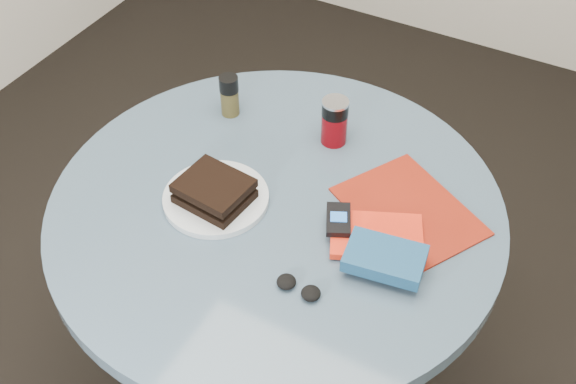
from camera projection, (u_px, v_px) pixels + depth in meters
The scene contains 11 objects.
ground at pixel (279, 383), 2.10m from camera, with size 4.00×4.00×0.00m, color black.
table at pixel (277, 252), 1.69m from camera, with size 1.00×1.00×0.75m.
plate at pixel (216, 198), 1.58m from camera, with size 0.23×0.23×0.01m, color silver.
sandwich at pixel (214, 191), 1.55m from camera, with size 0.16×0.14×0.05m.
soda_can at pixel (334, 121), 1.68m from camera, with size 0.07×0.07×0.12m.
pepper_grinder at pixel (229, 95), 1.76m from camera, with size 0.06×0.06×0.11m.
magazine at pixel (409, 211), 1.56m from camera, with size 0.29×0.22×0.01m, color maroon.
red_book at pixel (377, 236), 1.49m from camera, with size 0.19×0.13×0.02m, color red.
novel at pixel (385, 258), 1.42m from camera, with size 0.16×0.10×0.03m, color navy.
mp3_player at pixel (338, 219), 1.50m from camera, with size 0.08×0.10×0.02m.
headphones at pixel (299, 287), 1.40m from camera, with size 0.10×0.04×0.02m.
Camera 1 is at (0.55, -0.96, 1.88)m, focal length 45.00 mm.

